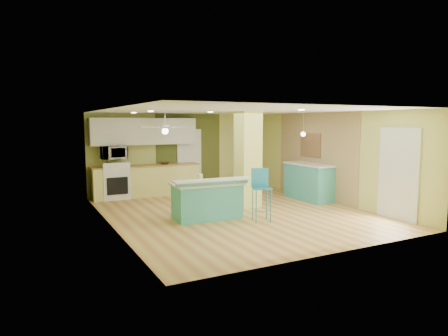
{
  "coord_description": "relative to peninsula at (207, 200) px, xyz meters",
  "views": [
    {
      "loc": [
        -4.68,
        -8.49,
        2.21
      ],
      "look_at": [
        -0.11,
        0.4,
        1.07
      ],
      "focal_mm": 32.0,
      "sensor_mm": 36.0,
      "label": 1
    }
  ],
  "objects": [
    {
      "name": "bar_stool",
      "position": [
        1.01,
        -0.71,
        0.35
      ],
      "size": [
        0.49,
        0.49,
        1.19
      ],
      "rotation": [
        0.0,
        0.0,
        -0.31
      ],
      "color": "teal",
      "rests_on": "floor"
    },
    {
      "name": "side_counter",
      "position": [
        3.59,
        0.77,
        0.08
      ],
      "size": [
        0.69,
        1.62,
        1.04
      ],
      "color": "teal",
      "rests_on": "floor"
    },
    {
      "name": "wall_decor",
      "position": [
        3.85,
        1.07,
        1.1
      ],
      "size": [
        0.03,
        0.9,
        0.7
      ],
      "primitive_type": "cube",
      "color": "brown",
      "rests_on": "wood_panel"
    },
    {
      "name": "ceiling_fan",
      "position": [
        -0.21,
        2.27,
        1.63
      ],
      "size": [
        1.41,
        1.41,
        0.61
      ],
      "color": "silver",
      "rests_on": "ceiling"
    },
    {
      "name": "fruit_bowl",
      "position": [
        0.16,
        3.45,
        0.53
      ],
      "size": [
        0.31,
        0.31,
        0.07
      ],
      "primitive_type": "imported",
      "rotation": [
        0.0,
        0.0,
        0.19
      ],
      "color": "#3C2718",
      "rests_on": "kitchen_run"
    },
    {
      "name": "canister",
      "position": [
        -0.08,
        0.22,
        0.49
      ],
      "size": [
        0.13,
        0.13,
        0.19
      ],
      "primitive_type": "cylinder",
      "color": "yellow",
      "rests_on": "peninsula"
    },
    {
      "name": "stove",
      "position": [
        -1.36,
        3.46,
        0.01
      ],
      "size": [
        0.76,
        0.66,
        1.08
      ],
      "color": "white",
      "rests_on": "floor"
    },
    {
      "name": "interior_door",
      "position": [
        1.09,
        3.73,
        0.55
      ],
      "size": [
        0.82,
        0.05,
        2.0
      ],
      "primitive_type": "cube",
      "color": "white",
      "rests_on": "floor"
    },
    {
      "name": "wall_left",
      "position": [
        -2.12,
        0.27,
        0.8
      ],
      "size": [
        0.01,
        7.0,
        2.5
      ],
      "primitive_type": "cube",
      "color": "#C1C569",
      "rests_on": "floor"
    },
    {
      "name": "kitchen_run",
      "position": [
        -0.41,
        3.47,
        0.03
      ],
      "size": [
        3.25,
        0.63,
        0.94
      ],
      "color": "#DFDA75",
      "rests_on": "floor"
    },
    {
      "name": "wood_panel",
      "position": [
        3.88,
        0.87,
        0.8
      ],
      "size": [
        0.02,
        3.4,
        2.5
      ],
      "primitive_type": "cube",
      "color": "#8D7450",
      "rests_on": "floor"
    },
    {
      "name": "upper_cabinets",
      "position": [
        -0.41,
        3.59,
        1.5
      ],
      "size": [
        3.2,
        0.34,
        0.8
      ],
      "primitive_type": "cube",
      "color": "silver",
      "rests_on": "wall_back"
    },
    {
      "name": "olive_accent",
      "position": [
        1.09,
        3.76,
        0.8
      ],
      "size": [
        2.2,
        0.02,
        2.5
      ],
      "primitive_type": "cube",
      "color": "#485020",
      "rests_on": "floor"
    },
    {
      "name": "pendant_lamp",
      "position": [
        3.54,
        1.02,
        1.44
      ],
      "size": [
        0.14,
        0.14,
        0.69
      ],
      "color": "white",
      "rests_on": "ceiling"
    },
    {
      "name": "peninsula",
      "position": [
        0.0,
        0.0,
        0.0
      ],
      "size": [
        1.82,
        1.04,
        0.96
      ],
      "rotation": [
        0.0,
        0.0,
        -0.05
      ],
      "color": "teal",
      "rests_on": "floor"
    },
    {
      "name": "wall_right",
      "position": [
        3.89,
        0.27,
        0.8
      ],
      "size": [
        0.01,
        7.0,
        2.5
      ],
      "primitive_type": "cube",
      "color": "#C1C569",
      "rests_on": "floor"
    },
    {
      "name": "microwave",
      "position": [
        -1.36,
        3.47,
        0.9
      ],
      "size": [
        0.7,
        0.48,
        0.39
      ],
      "primitive_type": "imported",
      "color": "white",
      "rests_on": "wall_back"
    },
    {
      "name": "column",
      "position": [
        1.54,
        0.77,
        0.8
      ],
      "size": [
        0.55,
        0.55,
        2.5
      ],
      "primitive_type": "cube",
      "color": "#D2D663",
      "rests_on": "floor"
    },
    {
      "name": "wall_back",
      "position": [
        0.89,
        3.78,
        0.8
      ],
      "size": [
        6.0,
        0.01,
        2.5
      ],
      "primitive_type": "cube",
      "color": "#C1C569",
      "rests_on": "floor"
    },
    {
      "name": "ceiling",
      "position": [
        0.89,
        0.27,
        2.06
      ],
      "size": [
        6.0,
        7.0,
        0.01
      ],
      "primitive_type": "cube",
      "color": "white",
      "rests_on": "wall_back"
    },
    {
      "name": "floor",
      "position": [
        0.89,
        0.27,
        -0.45
      ],
      "size": [
        6.0,
        7.0,
        0.01
      ],
      "primitive_type": "cube",
      "color": "#A56F3A",
      "rests_on": "ground"
    },
    {
      "name": "french_door",
      "position": [
        3.86,
        -2.03,
        0.6
      ],
      "size": [
        0.04,
        1.08,
        2.1
      ],
      "primitive_type": "cube",
      "color": "silver",
      "rests_on": "floor"
    },
    {
      "name": "wall_front",
      "position": [
        0.89,
        -3.23,
        0.8
      ],
      "size": [
        6.0,
        0.01,
        2.5
      ],
      "primitive_type": "cube",
      "color": "#C1C569",
      "rests_on": "floor"
    }
  ]
}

